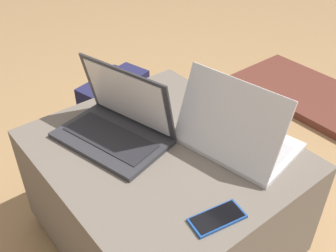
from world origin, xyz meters
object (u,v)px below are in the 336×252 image
Objects in this scene: laptop_near at (117,124)px; laptop_far at (236,135)px; cell_phone at (217,218)px; backpack at (115,119)px.

laptop_far is at bearing 27.55° from laptop_near.
cell_phone is 0.33× the size of backpack.
backpack is at bearing 176.42° from cell_phone.
laptop_far is at bearing 79.21° from backpack.
laptop_far is at bearing 135.43° from cell_phone.
laptop_near is 0.39m from laptop_far.
backpack is at bearing -7.04° from laptop_far.
cell_phone is (0.47, 0.01, -0.05)m from laptop_near.
laptop_near is 2.58× the size of cell_phone.
cell_phone is (0.18, -0.25, -0.05)m from laptop_far.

